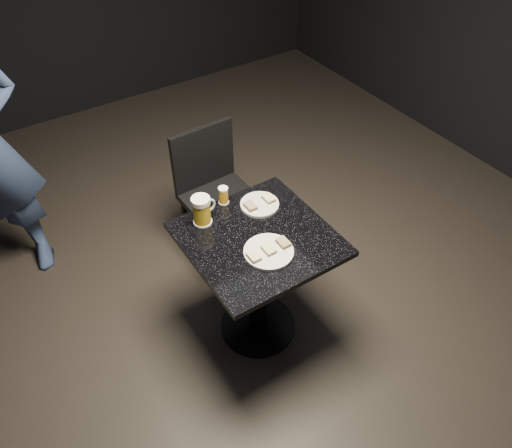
% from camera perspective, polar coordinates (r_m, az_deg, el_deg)
% --- Properties ---
extents(floor, '(6.00, 6.00, 0.00)m').
position_cam_1_polar(floor, '(3.03, 0.21, -11.60)').
color(floor, black).
rests_on(floor, ground).
extents(room_shell, '(6.00, 6.00, 6.00)m').
position_cam_1_polar(room_shell, '(1.86, 0.36, 23.21)').
color(room_shell, black).
rests_on(room_shell, ground).
extents(plate_large, '(0.24, 0.24, 0.01)m').
position_cam_1_polar(plate_large, '(2.38, 1.46, -3.18)').
color(plate_large, white).
rests_on(plate_large, table).
extents(plate_small, '(0.20, 0.20, 0.01)m').
position_cam_1_polar(plate_small, '(2.63, 0.42, 2.25)').
color(plate_small, silver).
rests_on(plate_small, table).
extents(table, '(0.70, 0.70, 0.75)m').
position_cam_1_polar(table, '(2.64, 0.24, -5.21)').
color(table, black).
rests_on(table, floor).
extents(beer_mug, '(0.14, 0.10, 0.16)m').
position_cam_1_polar(beer_mug, '(2.50, -6.19, 1.58)').
color(beer_mug, silver).
rests_on(beer_mug, table).
extents(beer_tumbler, '(0.06, 0.06, 0.10)m').
position_cam_1_polar(beer_tumbler, '(2.63, -3.75, 3.29)').
color(beer_tumbler, silver).
rests_on(beer_tumbler, table).
extents(chair, '(0.44, 0.44, 0.88)m').
position_cam_1_polar(chair, '(3.15, -4.70, 4.04)').
color(chair, black).
rests_on(chair, floor).
extents(canapes_on_plate_large, '(0.22, 0.07, 0.02)m').
position_cam_1_polar(canapes_on_plate_large, '(2.37, 1.46, -2.90)').
color(canapes_on_plate_large, '#4C3521').
rests_on(canapes_on_plate_large, plate_large).
extents(canapes_on_plate_small, '(0.16, 0.07, 0.02)m').
position_cam_1_polar(canapes_on_plate_small, '(2.62, 0.42, 2.52)').
color(canapes_on_plate_small, '#4C3521').
rests_on(canapes_on_plate_small, plate_small).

